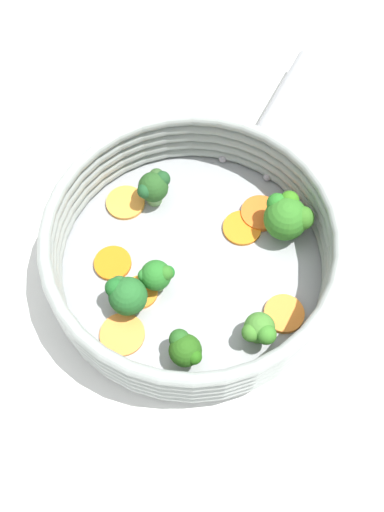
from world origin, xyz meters
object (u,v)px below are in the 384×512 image
at_px(carrot_slice_3, 126,202).
at_px(carrot_slice_5, 122,334).
at_px(carrot_slice_0, 284,314).
at_px(carrot_slice_6, 140,292).
at_px(carrot_slice_4, 260,213).
at_px(broccoli_floret_1, 154,187).
at_px(broccoli_floret_4, 157,276).
at_px(skillet, 192,267).
at_px(carrot_slice_2, 242,228).
at_px(broccoli_floret_0, 287,216).
at_px(broccoli_floret_2, 126,295).
at_px(carrot_slice_1, 113,263).
at_px(broccoli_floret_5, 185,349).
at_px(broccoli_floret_3, 259,330).

xyz_separation_m(carrot_slice_3, carrot_slice_5, (0.10, 0.10, -0.00)).
bearing_deg(carrot_slice_0, carrot_slice_6, -54.45).
bearing_deg(carrot_slice_4, carrot_slice_5, -1.17).
relative_size(broccoli_floret_1, broccoli_floret_4, 1.09).
xyz_separation_m(skillet, carrot_slice_3, (-0.00, -0.10, 0.01)).
bearing_deg(carrot_slice_2, broccoli_floret_0, 132.34).
bearing_deg(broccoli_floret_2, carrot_slice_1, -113.22).
height_order(carrot_slice_3, broccoli_floret_0, broccoli_floret_0).
bearing_deg(carrot_slice_6, broccoli_floret_0, 160.74).
distance_m(carrot_slice_6, broccoli_floret_1, 0.11).
height_order(carrot_slice_4, broccoli_floret_0, broccoli_floret_0).
bearing_deg(carrot_slice_1, skillet, 135.99).
bearing_deg(carrot_slice_5, carrot_slice_0, 142.37).
bearing_deg(carrot_slice_5, broccoli_floret_5, 115.01).
bearing_deg(broccoli_floret_0, broccoli_floret_2, -17.39).
distance_m(broccoli_floret_2, broccoli_floret_3, 0.13).
bearing_deg(carrot_slice_1, broccoli_floret_3, 105.91).
height_order(carrot_slice_0, carrot_slice_1, same).
height_order(carrot_slice_5, broccoli_floret_5, broccoli_floret_5).
bearing_deg(carrot_slice_0, carrot_slice_1, -63.07).
height_order(broccoli_floret_3, broccoli_floret_4, same).
height_order(broccoli_floret_0, broccoli_floret_3, broccoli_floret_0).
relative_size(carrot_slice_2, carrot_slice_6, 1.16).
relative_size(carrot_slice_5, carrot_slice_6, 1.24).
xyz_separation_m(carrot_slice_5, broccoli_floret_0, (-0.19, 0.03, 0.03)).
height_order(carrot_slice_2, broccoli_floret_4, broccoli_floret_4).
height_order(broccoli_floret_0, broccoli_floret_5, broccoli_floret_0).
relative_size(skillet, carrot_slice_6, 7.84).
xyz_separation_m(carrot_slice_3, broccoli_floret_1, (-0.02, 0.02, 0.02)).
distance_m(carrot_slice_5, broccoli_floret_2, 0.04).
bearing_deg(skillet, broccoli_floret_0, 156.46).
height_order(carrot_slice_1, broccoli_floret_5, broccoli_floret_5).
relative_size(carrot_slice_5, broccoli_floret_3, 1.13).
xyz_separation_m(carrot_slice_3, broccoli_floret_5, (0.07, 0.16, 0.02)).
height_order(broccoli_floret_1, broccoli_floret_5, broccoli_floret_1).
height_order(carrot_slice_3, broccoli_floret_3, broccoli_floret_3).
height_order(carrot_slice_3, carrot_slice_5, carrot_slice_3).
bearing_deg(broccoli_floret_1, carrot_slice_1, 17.04).
bearing_deg(carrot_slice_4, broccoli_floret_5, 18.05).
relative_size(carrot_slice_1, broccoli_floret_0, 0.74).
height_order(carrot_slice_1, carrot_slice_3, same).
bearing_deg(carrot_slice_6, broccoli_floret_3, 112.36).
bearing_deg(carrot_slice_6, broccoli_floret_1, -141.28).
distance_m(carrot_slice_0, carrot_slice_4, 0.11).
height_order(broccoli_floret_0, broccoli_floret_4, broccoli_floret_0).
xyz_separation_m(carrot_slice_2, carrot_slice_6, (0.12, -0.02, 0.00)).
distance_m(carrot_slice_3, broccoli_floret_2, 0.12).
height_order(carrot_slice_0, broccoli_floret_2, broccoli_floret_2).
height_order(carrot_slice_4, broccoli_floret_4, broccoli_floret_4).
distance_m(carrot_slice_3, broccoli_floret_4, 0.10).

